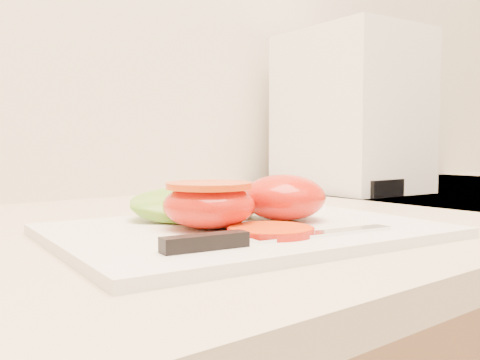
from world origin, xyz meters
TOP-DOWN VIEW (x-y plane):
  - cutting_board at (-0.19, 1.56)m, footprint 0.39×0.30m
  - tomato_half_dome at (-0.13, 1.57)m, footprint 0.09×0.09m
  - tomato_half_cut at (-0.22, 1.57)m, footprint 0.09×0.09m
  - tomato_slice_0 at (-0.20, 1.51)m, footprint 0.08×0.08m
  - lettuce_leaf_0 at (-0.19, 1.64)m, footprint 0.17×0.13m
  - knife at (-0.24, 1.49)m, footprint 0.23×0.05m
  - appliance at (0.29, 1.82)m, footprint 0.22×0.27m

SIDE VIEW (x-z plane):
  - cutting_board at x=-0.19m, z-range 0.93..0.94m
  - tomato_slice_0 at x=-0.20m, z-range 0.94..0.95m
  - knife at x=-0.24m, z-range 0.94..0.95m
  - lettuce_leaf_0 at x=-0.19m, z-range 0.94..0.97m
  - tomato_half_cut at x=-0.22m, z-range 0.94..0.99m
  - tomato_half_dome at x=-0.13m, z-range 0.94..0.99m
  - appliance at x=0.29m, z-range 0.93..1.23m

